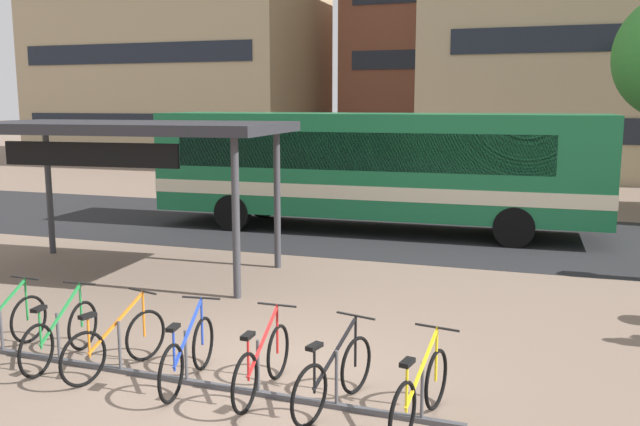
% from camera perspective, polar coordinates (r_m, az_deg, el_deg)
% --- Properties ---
extents(ground, '(200.00, 200.00, 0.00)m').
position_cam_1_polar(ground, '(8.87, -4.78, -13.90)').
color(ground, '#7A6656').
extents(bus_lane_asphalt, '(80.00, 7.20, 0.01)m').
position_cam_1_polar(bus_lane_asphalt, '(18.45, 7.84, -1.65)').
color(bus_lane_asphalt, '#232326').
rests_on(bus_lane_asphalt, ground).
extents(city_bus, '(12.08, 2.82, 3.20)m').
position_cam_1_polar(city_bus, '(18.40, 4.85, 3.95)').
color(city_bus, '#196B3D').
rests_on(city_bus, ground).
extents(bike_rack, '(8.95, 0.42, 0.70)m').
position_cam_1_polar(bike_rack, '(9.39, -16.51, -12.31)').
color(bike_rack, '#47474C').
rests_on(bike_rack, ground).
extents(parked_bicycle_green_2, '(0.52, 1.72, 0.99)m').
position_cam_1_polar(parked_bicycle_green_2, '(10.53, -25.37, -8.77)').
color(parked_bicycle_green_2, black).
rests_on(parked_bicycle_green_2, ground).
extents(parked_bicycle_green_3, '(0.52, 1.72, 0.99)m').
position_cam_1_polar(parked_bicycle_green_3, '(9.89, -21.08, -9.63)').
color(parked_bicycle_green_3, black).
rests_on(parked_bicycle_green_3, ground).
extents(parked_bicycle_orange_4, '(0.62, 1.68, 0.99)m').
position_cam_1_polar(parked_bicycle_orange_4, '(9.32, -16.90, -10.57)').
color(parked_bicycle_orange_4, black).
rests_on(parked_bicycle_orange_4, ground).
extents(parked_bicycle_blue_5, '(0.52, 1.72, 0.99)m').
position_cam_1_polar(parked_bicycle_blue_5, '(8.73, -11.11, -11.71)').
color(parked_bicycle_blue_5, black).
rests_on(parked_bicycle_blue_5, ground).
extents(parked_bicycle_red_6, '(0.52, 1.72, 0.99)m').
position_cam_1_polar(parked_bicycle_red_6, '(8.33, -4.89, -12.62)').
color(parked_bicycle_red_6, black).
rests_on(parked_bicycle_red_6, ground).
extents(parked_bicycle_black_7, '(0.62, 1.68, 0.99)m').
position_cam_1_polar(parked_bicycle_black_7, '(7.95, 1.18, -13.69)').
color(parked_bicycle_black_7, black).
rests_on(parked_bicycle_black_7, ground).
extents(parked_bicycle_yellow_8, '(0.53, 1.70, 0.99)m').
position_cam_1_polar(parked_bicycle_yellow_8, '(7.62, 8.48, -14.86)').
color(parked_bicycle_yellow_8, black).
rests_on(parked_bicycle_yellow_8, ground).
extents(transit_shelter, '(6.53, 3.55, 3.10)m').
position_cam_1_polar(transit_shelter, '(14.14, -16.09, 6.60)').
color(transit_shelter, '#38383D').
rests_on(transit_shelter, ground).
extents(building_left_wing, '(16.30, 11.10, 15.45)m').
position_cam_1_polar(building_left_wing, '(44.63, -11.52, 14.61)').
color(building_left_wing, tan).
rests_on(building_left_wing, ground).
extents(building_centre_block, '(14.96, 12.52, 11.18)m').
position_cam_1_polar(building_centre_block, '(46.25, 12.91, 11.72)').
color(building_centre_block, brown).
rests_on(building_centre_block, ground).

